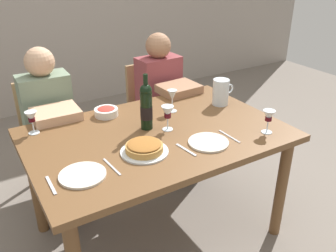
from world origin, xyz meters
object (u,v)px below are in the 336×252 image
wine_bottle (146,106)px  diner_right (167,103)px  dinner_plate_left_setting (83,175)px  chair_left (48,130)px  baked_tart (144,148)px  wine_glass_spare (168,113)px  wine_glass_left_diner (172,96)px  wine_glass_centre (31,118)px  diner_left (53,128)px  wine_glass_right_diner (269,117)px  chair_right (152,107)px  water_pitcher (221,93)px  dinner_plate_right_setting (208,142)px  dining_table (157,145)px  salad_bowl (106,111)px

wine_bottle → diner_right: diner_right is taller
dinner_plate_left_setting → chair_left: chair_left is taller
baked_tart → wine_glass_spare: (0.25, 0.17, 0.08)m
baked_tart → chair_left: (-0.27, 1.08, -0.29)m
baked_tart → wine_glass_left_diner: bearing=43.1°
wine_bottle → wine_glass_centre: 0.67m
wine_bottle → chair_left: (-0.42, 0.83, -0.41)m
baked_tart → wine_glass_centre: (-0.45, 0.54, 0.07)m
wine_glass_centre → diner_left: size_ratio=0.12×
wine_bottle → chair_left: size_ratio=0.39×
wine_bottle → wine_glass_right_diner: bearing=-35.7°
chair_right → wine_bottle: bearing=56.6°
dinner_plate_left_setting → chair_left: bearing=85.8°
water_pitcher → chair_right: size_ratio=0.21×
wine_glass_left_diner → diner_right: size_ratio=0.13×
wine_glass_right_diner → wine_glass_spare: 0.59m
chair_left → wine_glass_centre: bearing=73.2°
chair_left → diner_left: size_ratio=0.75×
wine_bottle → dinner_plate_right_setting: bearing=-59.4°
water_pitcher → wine_glass_left_diner: (-0.35, 0.07, 0.03)m
wine_glass_centre → chair_left: 0.67m
wine_glass_left_diner → dinner_plate_right_setting: (-0.06, -0.48, -0.10)m
dining_table → dinner_plate_left_setting: (-0.53, -0.22, 0.10)m
wine_glass_left_diner → chair_left: size_ratio=0.17×
wine_glass_spare → diner_right: diner_right is taller
salad_bowl → dinner_plate_right_setting: bearing=-61.8°
dinner_plate_left_setting → diner_left: bearing=85.0°
wine_glass_centre → dinner_plate_left_setting: size_ratio=0.61×
salad_bowl → dinner_plate_right_setting: (0.34, -0.64, -0.02)m
water_pitcher → dinner_plate_left_setting: bearing=-162.1°
dinner_plate_right_setting → wine_glass_spare: bearing=112.1°
chair_left → chair_right: (0.89, -0.02, 0.00)m
wine_bottle → baked_tart: wine_bottle is taller
dinner_plate_right_setting → wine_glass_centre: bearing=141.9°
dining_table → wine_bottle: 0.25m
wine_glass_centre → wine_glass_left_diner: bearing=-9.8°
salad_bowl → diner_left: (-0.29, 0.29, -0.17)m
wine_bottle → wine_glass_right_diner: 0.71m
wine_glass_left_diner → diner_left: bearing=146.7°
water_pitcher → dinner_plate_right_setting: 0.59m
dining_table → diner_right: bearing=54.8°
baked_tart → wine_glass_spare: wine_glass_spare is taller
chair_right → diner_right: size_ratio=0.75×
dinner_plate_left_setting → wine_glass_right_diner: bearing=-6.4°
wine_bottle → diner_right: size_ratio=0.29×
wine_glass_left_diner → wine_glass_spare: 0.27m
wine_glass_right_diner → chair_left: bearing=128.9°
baked_tart → dinner_plate_left_setting: (-0.36, -0.04, -0.02)m
baked_tart → dinner_plate_right_setting: (0.35, -0.10, -0.02)m
chair_right → diner_right: 0.26m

